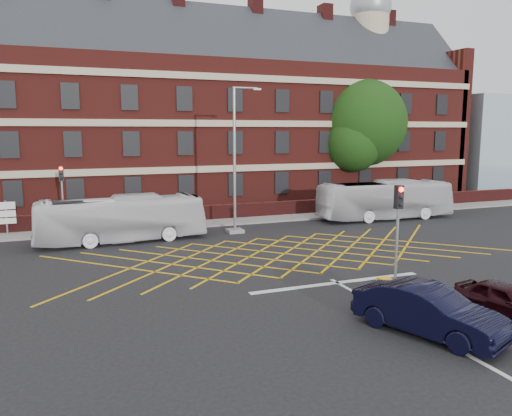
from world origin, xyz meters
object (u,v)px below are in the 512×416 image
object	(u,v)px
bus_right	(385,200)
deciduous_tree	(363,129)
traffic_light_near	(397,247)
traffic_light_far	(63,206)
direction_signs	(6,214)
car_maroon	(507,301)
bus_left	(121,219)
street_lamp	(236,183)
car_navy	(428,311)
utility_cabinet	(384,288)

from	to	relation	value
bus_right	deciduous_tree	distance (m)	9.85
traffic_light_near	traffic_light_far	xyz separation A→B (m)	(-12.70, 16.85, 0.00)
bus_right	traffic_light_far	bearing A→B (deg)	84.84
traffic_light_near	direction_signs	xyz separation A→B (m)	(-16.00, 17.19, -0.39)
car_maroon	bus_right	bearing A→B (deg)	55.80
bus_left	deciduous_tree	bearing A→B (deg)	-71.29
deciduous_tree	traffic_light_near	size ratio (longest dim) A/B	2.56
traffic_light_far	street_lamp	xyz separation A→B (m)	(10.25, -3.64, 1.38)
bus_left	car_navy	size ratio (longest dim) A/B	2.03
car_maroon	deciduous_tree	world-z (taller)	deciduous_tree
deciduous_tree	street_lamp	distance (m)	17.38
car_navy	street_lamp	distance (m)	17.67
direction_signs	utility_cabinet	bearing A→B (deg)	-50.73
bus_right	direction_signs	world-z (taller)	bus_right
bus_left	car_maroon	size ratio (longest dim) A/B	2.67
bus_left	utility_cabinet	world-z (taller)	bus_left
car_maroon	traffic_light_far	size ratio (longest dim) A/B	0.85
bus_right	street_lamp	distance (m)	11.93
traffic_light_far	utility_cabinet	size ratio (longest dim) A/B	5.24
utility_cabinet	bus_left	bearing A→B (deg)	120.94
traffic_light_far	bus_left	bearing A→B (deg)	-50.54
car_navy	utility_cabinet	world-z (taller)	car_navy
car_navy	traffic_light_far	size ratio (longest dim) A/B	1.12
car_maroon	street_lamp	xyz separation A→B (m)	(-4.03, 17.35, 2.53)
deciduous_tree	direction_signs	size ratio (longest dim) A/B	4.97
bus_right	street_lamp	world-z (taller)	street_lamp
traffic_light_far	direction_signs	bearing A→B (deg)	174.23
bus_right	deciduous_tree	bearing A→B (deg)	-18.11
traffic_light_far	utility_cabinet	xyz separation A→B (m)	(11.51, -17.77, -1.36)
deciduous_tree	direction_signs	world-z (taller)	deciduous_tree
traffic_light_near	traffic_light_far	distance (m)	21.10
bus_right	traffic_light_far	size ratio (longest dim) A/B	2.40
traffic_light_far	direction_signs	xyz separation A→B (m)	(-3.30, 0.33, -0.39)
street_lamp	utility_cabinet	world-z (taller)	street_lamp
bus_left	street_lamp	size ratio (longest dim) A/B	1.07
car_navy	traffic_light_far	xyz separation A→B (m)	(-10.76, 21.15, 0.98)
car_navy	deciduous_tree	xyz separation A→B (m)	(14.23, 26.05, 5.78)
bus_right	car_navy	distance (m)	21.40
traffic_light_near	direction_signs	distance (m)	23.48
bus_left	traffic_light_near	distance (m)	16.17
street_lamp	car_navy	bearing A→B (deg)	-88.32
direction_signs	bus_right	bearing A→B (deg)	-7.42
deciduous_tree	traffic_light_near	distance (m)	25.45
traffic_light_near	traffic_light_far	size ratio (longest dim) A/B	1.00
car_navy	traffic_light_near	world-z (taller)	traffic_light_near
bus_left	traffic_light_far	size ratio (longest dim) A/B	2.27
direction_signs	deciduous_tree	bearing A→B (deg)	9.18
street_lamp	bus_left	bearing A→B (deg)	-178.56
traffic_light_near	direction_signs	world-z (taller)	traffic_light_near
car_navy	street_lamp	xyz separation A→B (m)	(-0.51, 17.51, 2.36)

